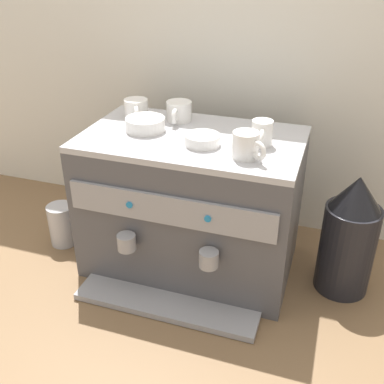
{
  "coord_description": "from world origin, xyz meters",
  "views": [
    {
      "loc": [
        0.41,
        -1.24,
        0.99
      ],
      "look_at": [
        0.0,
        0.0,
        0.27
      ],
      "focal_mm": 42.99,
      "sensor_mm": 36.0,
      "label": 1
    }
  ],
  "objects_px": {
    "ceramic_bowl_1": "(146,124)",
    "ceramic_cup_3": "(247,146)",
    "ceramic_cup_0": "(179,112)",
    "ceramic_cup_1": "(262,133)",
    "ceramic_bowl_0": "(202,140)",
    "coffee_grinder": "(349,237)",
    "espresso_machine": "(192,204)",
    "ceramic_cup_2": "(136,109)",
    "milk_pitcher": "(62,225)"
  },
  "relations": [
    {
      "from": "ceramic_bowl_1",
      "to": "ceramic_cup_3",
      "type": "bearing_deg",
      "value": -17.59
    },
    {
      "from": "ceramic_cup_0",
      "to": "ceramic_cup_1",
      "type": "distance_m",
      "value": 0.32
    },
    {
      "from": "ceramic_cup_3",
      "to": "ceramic_bowl_0",
      "type": "xyz_separation_m",
      "value": [
        -0.14,
        0.05,
        -0.02
      ]
    },
    {
      "from": "ceramic_cup_3",
      "to": "ceramic_bowl_1",
      "type": "relative_size",
      "value": 0.83
    },
    {
      "from": "ceramic_bowl_1",
      "to": "coffee_grinder",
      "type": "distance_m",
      "value": 0.72
    },
    {
      "from": "espresso_machine",
      "to": "ceramic_bowl_1",
      "type": "xyz_separation_m",
      "value": [
        -0.15,
        0.01,
        0.26
      ]
    },
    {
      "from": "ceramic_cup_2",
      "to": "ceramic_bowl_1",
      "type": "bearing_deg",
      "value": -50.95
    },
    {
      "from": "ceramic_cup_1",
      "to": "ceramic_cup_3",
      "type": "xyz_separation_m",
      "value": [
        -0.02,
        -0.1,
        -0.0
      ]
    },
    {
      "from": "ceramic_cup_0",
      "to": "ceramic_cup_3",
      "type": "height_order",
      "value": "ceramic_cup_3"
    },
    {
      "from": "ceramic_cup_2",
      "to": "coffee_grinder",
      "type": "xyz_separation_m",
      "value": [
        0.73,
        -0.07,
        -0.31
      ]
    },
    {
      "from": "milk_pitcher",
      "to": "coffee_grinder",
      "type": "bearing_deg",
      "value": 4.08
    },
    {
      "from": "ceramic_cup_3",
      "to": "espresso_machine",
      "type": "bearing_deg",
      "value": 152.3
    },
    {
      "from": "espresso_machine",
      "to": "coffee_grinder",
      "type": "height_order",
      "value": "espresso_machine"
    },
    {
      "from": "ceramic_cup_1",
      "to": "ceramic_bowl_1",
      "type": "xyz_separation_m",
      "value": [
        -0.37,
        0.01,
        -0.02
      ]
    },
    {
      "from": "espresso_machine",
      "to": "milk_pitcher",
      "type": "relative_size",
      "value": 4.32
    },
    {
      "from": "ceramic_cup_3",
      "to": "ceramic_bowl_0",
      "type": "height_order",
      "value": "ceramic_cup_3"
    },
    {
      "from": "ceramic_cup_3",
      "to": "coffee_grinder",
      "type": "bearing_deg",
      "value": 22.5
    },
    {
      "from": "ceramic_cup_0",
      "to": "milk_pitcher",
      "type": "xyz_separation_m",
      "value": [
        -0.4,
        -0.16,
        -0.42
      ]
    },
    {
      "from": "ceramic_cup_2",
      "to": "ceramic_bowl_0",
      "type": "relative_size",
      "value": 1.07
    },
    {
      "from": "ceramic_cup_1",
      "to": "ceramic_bowl_0",
      "type": "relative_size",
      "value": 0.97
    },
    {
      "from": "espresso_machine",
      "to": "ceramic_bowl_1",
      "type": "relative_size",
      "value": 5.45
    },
    {
      "from": "coffee_grinder",
      "to": "ceramic_cup_0",
      "type": "bearing_deg",
      "value": 171.28
    },
    {
      "from": "espresso_machine",
      "to": "milk_pitcher",
      "type": "bearing_deg",
      "value": -175.05
    },
    {
      "from": "ceramic_cup_1",
      "to": "ceramic_cup_2",
      "type": "xyz_separation_m",
      "value": [
        -0.44,
        0.1,
        -0.01
      ]
    },
    {
      "from": "ceramic_cup_0",
      "to": "ceramic_cup_2",
      "type": "bearing_deg",
      "value": -173.42
    },
    {
      "from": "ceramic_cup_0",
      "to": "ceramic_cup_3",
      "type": "distance_m",
      "value": 0.35
    },
    {
      "from": "ceramic_cup_1",
      "to": "ceramic_cup_3",
      "type": "height_order",
      "value": "same"
    },
    {
      "from": "ceramic_cup_3",
      "to": "ceramic_cup_1",
      "type": "bearing_deg",
      "value": 77.58
    },
    {
      "from": "ceramic_cup_0",
      "to": "ceramic_cup_1",
      "type": "height_order",
      "value": "ceramic_cup_1"
    },
    {
      "from": "ceramic_cup_3",
      "to": "ceramic_bowl_1",
      "type": "distance_m",
      "value": 0.36
    },
    {
      "from": "espresso_machine",
      "to": "ceramic_cup_3",
      "type": "bearing_deg",
      "value": -27.7
    },
    {
      "from": "ceramic_cup_1",
      "to": "ceramic_bowl_0",
      "type": "distance_m",
      "value": 0.17
    },
    {
      "from": "ceramic_cup_1",
      "to": "ceramic_cup_2",
      "type": "height_order",
      "value": "ceramic_cup_1"
    },
    {
      "from": "ceramic_cup_3",
      "to": "ceramic_bowl_1",
      "type": "height_order",
      "value": "ceramic_cup_3"
    },
    {
      "from": "ceramic_bowl_0",
      "to": "ceramic_cup_3",
      "type": "bearing_deg",
      "value": -19.38
    },
    {
      "from": "ceramic_cup_2",
      "to": "coffee_grinder",
      "type": "height_order",
      "value": "ceramic_cup_2"
    },
    {
      "from": "ceramic_cup_0",
      "to": "coffee_grinder",
      "type": "distance_m",
      "value": 0.67
    },
    {
      "from": "espresso_machine",
      "to": "ceramic_cup_0",
      "type": "relative_size",
      "value": 5.67
    },
    {
      "from": "ceramic_cup_2",
      "to": "ceramic_cup_3",
      "type": "height_order",
      "value": "ceramic_cup_3"
    },
    {
      "from": "coffee_grinder",
      "to": "espresso_machine",
      "type": "bearing_deg",
      "value": -176.75
    },
    {
      "from": "ceramic_cup_0",
      "to": "ceramic_bowl_1",
      "type": "relative_size",
      "value": 0.96
    },
    {
      "from": "ceramic_cup_3",
      "to": "milk_pitcher",
      "type": "xyz_separation_m",
      "value": [
        -0.68,
        0.06,
        -0.43
      ]
    },
    {
      "from": "ceramic_cup_1",
      "to": "coffee_grinder",
      "type": "relative_size",
      "value": 0.25
    },
    {
      "from": "espresso_machine",
      "to": "ceramic_cup_2",
      "type": "bearing_deg",
      "value": 156.06
    },
    {
      "from": "ceramic_cup_2",
      "to": "ceramic_cup_3",
      "type": "relative_size",
      "value": 1.07
    },
    {
      "from": "espresso_machine",
      "to": "ceramic_cup_2",
      "type": "relative_size",
      "value": 6.14
    },
    {
      "from": "ceramic_cup_1",
      "to": "espresso_machine",
      "type": "bearing_deg",
      "value": -179.74
    },
    {
      "from": "ceramic_bowl_0",
      "to": "ceramic_cup_2",
      "type": "bearing_deg",
      "value": 151.37
    },
    {
      "from": "ceramic_cup_0",
      "to": "ceramic_cup_1",
      "type": "xyz_separation_m",
      "value": [
        0.3,
        -0.12,
        0.01
      ]
    },
    {
      "from": "ceramic_bowl_1",
      "to": "coffee_grinder",
      "type": "bearing_deg",
      "value": 1.71
    }
  ]
}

